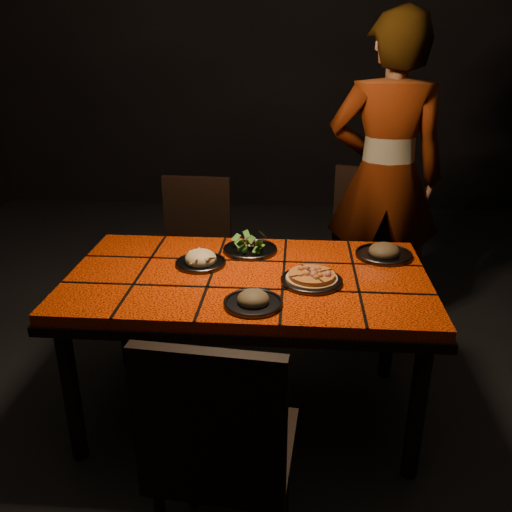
# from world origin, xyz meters

# --- Properties ---
(room_shell) EXTENTS (6.04, 7.04, 3.08)m
(room_shell) POSITION_xyz_m (0.00, 0.00, 1.50)
(room_shell) COLOR black
(room_shell) RESTS_ON ground
(dining_table) EXTENTS (1.62, 0.92, 0.75)m
(dining_table) POSITION_xyz_m (0.00, 0.00, 0.67)
(dining_table) COLOR #FD3F08
(dining_table) RESTS_ON ground
(chair_near) EXTENTS (0.48, 0.48, 0.97)m
(chair_near) POSITION_xyz_m (-0.01, -0.89, 0.56)
(chair_near) COLOR black
(chair_near) RESTS_ON ground
(chair_far_left) EXTENTS (0.44, 0.44, 0.94)m
(chair_far_left) POSITION_xyz_m (-0.42, 0.89, 0.54)
(chair_far_left) COLOR black
(chair_far_left) RESTS_ON ground
(chair_far_right) EXTENTS (0.58, 0.58, 1.00)m
(chair_far_right) POSITION_xyz_m (0.62, 0.93, 0.57)
(chair_far_right) COLOR black
(chair_far_right) RESTS_ON ground
(diner) EXTENTS (0.72, 0.50, 1.89)m
(diner) POSITION_xyz_m (0.73, 1.02, 0.95)
(diner) COLOR brown
(diner) RESTS_ON ground
(plate_pizza) EXTENTS (0.30, 0.30, 0.04)m
(plate_pizza) POSITION_xyz_m (0.28, -0.07, 0.77)
(plate_pizza) COLOR #3B3B41
(plate_pizza) RESTS_ON dining_table
(plate_pasta) EXTENTS (0.24, 0.24, 0.08)m
(plate_pasta) POSITION_xyz_m (-0.23, 0.09, 0.77)
(plate_pasta) COLOR #3B3B41
(plate_pasta) RESTS_ON dining_table
(plate_salad) EXTENTS (0.27, 0.27, 0.07)m
(plate_salad) POSITION_xyz_m (-0.01, 0.27, 0.78)
(plate_salad) COLOR #3B3B41
(plate_salad) RESTS_ON dining_table
(plate_mushroom_a) EXTENTS (0.24, 0.24, 0.08)m
(plate_mushroom_a) POSITION_xyz_m (0.05, -0.30, 0.77)
(plate_mushroom_a) COLOR #3B3B41
(plate_mushroom_a) RESTS_ON dining_table
(plate_mushroom_b) EXTENTS (0.27, 0.27, 0.09)m
(plate_mushroom_b) POSITION_xyz_m (0.64, 0.26, 0.77)
(plate_mushroom_b) COLOR #3B3B41
(plate_mushroom_b) RESTS_ON dining_table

